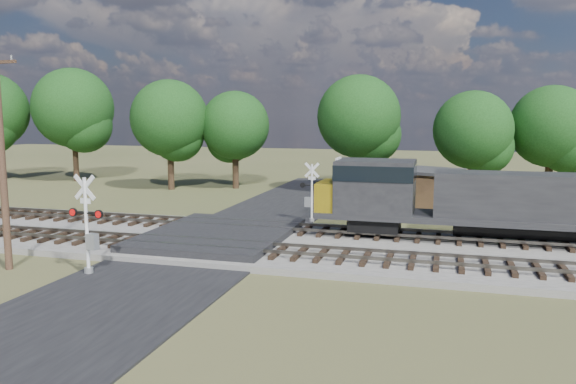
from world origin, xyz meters
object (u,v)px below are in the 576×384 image
(crossing_signal_near, at_px, (89,234))
(crossing_signal_far, at_px, (311,198))
(equipment_shed, at_px, (421,191))
(utility_pole, at_px, (1,154))

(crossing_signal_near, height_order, crossing_signal_far, crossing_signal_near)
(crossing_signal_far, relative_size, equipment_shed, 0.64)
(utility_pole, relative_size, equipment_shed, 1.61)
(crossing_signal_near, height_order, equipment_shed, crossing_signal_near)
(crossing_signal_far, height_order, equipment_shed, crossing_signal_far)
(crossing_signal_near, height_order, utility_pole, utility_pole)
(crossing_signal_near, relative_size, equipment_shed, 0.72)
(crossing_signal_near, distance_m, crossing_signal_far, 14.96)
(crossing_signal_near, bearing_deg, equipment_shed, 62.47)
(crossing_signal_near, relative_size, crossing_signal_far, 1.13)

